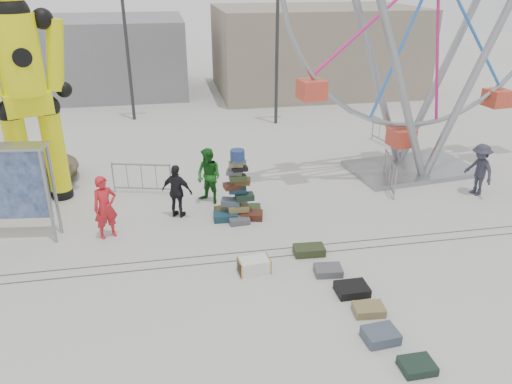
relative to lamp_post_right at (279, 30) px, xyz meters
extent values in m
plane|color=#9E9E99|center=(-3.09, -13.00, -4.48)|extent=(90.00, 90.00, 0.00)
cube|color=#47443F|center=(-3.09, -12.40, -4.48)|extent=(40.00, 0.04, 0.01)
cube|color=#47443F|center=(-3.09, -12.00, -4.48)|extent=(40.00, 0.04, 0.01)
cube|color=gray|center=(3.91, 7.00, -1.98)|extent=(12.00, 8.00, 5.00)
cube|color=gray|center=(-9.09, 9.00, -2.28)|extent=(10.00, 8.00, 4.40)
cylinder|color=#2D2D30|center=(-0.09, 0.00, -0.48)|extent=(0.16, 0.16, 8.00)
cylinder|color=#2D2D30|center=(-7.09, 2.00, -0.48)|extent=(0.16, 0.16, 8.00)
cube|color=#183848|center=(-3.92, -9.98, -4.36)|extent=(0.74, 0.52, 0.23)
cube|color=#481F13|center=(-3.11, -10.05, -4.37)|extent=(0.76, 0.61, 0.22)
cube|color=#433315|center=(-3.88, -9.53, -4.38)|extent=(0.68, 0.51, 0.20)
cube|color=#2E3A1D|center=(-3.07, -9.60, -4.37)|extent=(0.71, 0.55, 0.22)
cube|color=#54555C|center=(-3.54, -10.29, -4.39)|extent=(0.64, 0.46, 0.18)
cube|color=black|center=(-3.46, -9.39, -4.38)|extent=(0.66, 0.51, 0.20)
cube|color=olive|center=(-3.50, -9.88, -4.15)|extent=(0.63, 0.43, 0.20)
cube|color=#435061|center=(-3.72, -9.84, -3.96)|extent=(0.66, 0.54, 0.18)
cube|color=black|center=(-3.31, -9.92, -3.78)|extent=(0.57, 0.40, 0.18)
cube|color=#183848|center=(-3.49, -9.75, -3.61)|extent=(0.59, 0.43, 0.16)
cube|color=#481F13|center=(-3.66, -9.78, -3.45)|extent=(0.57, 0.44, 0.16)
cube|color=#433315|center=(-3.36, -9.85, -3.28)|extent=(0.56, 0.45, 0.16)
cube|color=#2E3A1D|center=(-3.51, -9.93, -3.13)|extent=(0.51, 0.35, 0.14)
cube|color=#54555C|center=(-3.58, -9.80, -2.99)|extent=(0.54, 0.45, 0.14)
cube|color=black|center=(-3.43, -9.89, -2.85)|extent=(0.47, 0.33, 0.13)
cube|color=olive|center=(-3.54, -9.83, -2.72)|extent=(0.48, 0.36, 0.13)
cube|color=#435061|center=(-3.48, -9.91, -2.61)|extent=(0.44, 0.31, 0.11)
cylinder|color=navy|center=(-3.50, -9.88, -2.41)|extent=(0.43, 0.43, 0.29)
sphere|color=black|center=(-10.14, -7.71, -4.34)|extent=(0.74, 0.74, 0.74)
cylinder|color=#F1F50D|center=(-10.14, -7.71, -2.92)|extent=(0.68, 0.68, 3.11)
sphere|color=black|center=(-10.14, -7.71, -1.37)|extent=(0.78, 0.78, 0.78)
sphere|color=black|center=(-9.14, -7.31, -4.34)|extent=(0.74, 0.74, 0.74)
cylinder|color=#F1F50D|center=(-9.14, -7.31, -2.92)|extent=(0.68, 0.68, 3.11)
sphere|color=black|center=(-9.14, -7.31, -1.37)|extent=(0.78, 0.78, 0.78)
cube|color=#F1F50D|center=(-9.64, -7.51, -1.17)|extent=(1.55, 1.23, 0.68)
cylinder|color=#F1F50D|center=(-9.64, -7.51, 0.29)|extent=(1.27, 1.27, 2.34)
sphere|color=black|center=(-9.64, -7.51, 1.46)|extent=(1.07, 1.07, 1.07)
sphere|color=black|center=(-8.87, -7.20, 1.26)|extent=(0.62, 0.62, 0.62)
cylinder|color=#F1F50D|center=(-8.69, -7.13, 0.19)|extent=(0.93, 0.77, 2.19)
sphere|color=black|center=(-8.60, -7.10, -0.88)|extent=(0.51, 0.51, 0.51)
cube|color=gray|center=(3.58, -7.23, -4.39)|extent=(4.87, 3.27, 0.18)
cylinder|color=gray|center=(2.23, -8.23, -0.82)|extent=(3.19, 0.65, 7.42)
cylinder|color=gray|center=(5.14, -7.87, -0.82)|extent=(3.19, 0.65, 7.42)
cylinder|color=gray|center=(2.03, -6.59, -0.82)|extent=(3.19, 0.65, 7.42)
cylinder|color=gray|center=(4.94, -6.24, -0.82)|extent=(3.19, 0.65, 7.42)
cube|color=#C53E2A|center=(3.58, -7.23, -3.11)|extent=(0.92, 0.92, 0.64)
cylinder|color=gray|center=(-8.79, -10.20, -3.09)|extent=(0.09, 0.09, 2.78)
cube|color=navy|center=(-9.71, -10.09, -2.81)|extent=(1.75, 0.24, 2.04)
cube|color=silver|center=(-3.57, -13.00, -4.30)|extent=(0.84, 0.53, 0.37)
cube|color=#2E3A1D|center=(-1.94, -12.41, -4.37)|extent=(0.85, 0.53, 0.23)
cube|color=#54555C|center=(-1.73, -13.42, -4.38)|extent=(0.73, 0.58, 0.19)
cube|color=black|center=(-1.43, -14.32, -4.38)|extent=(0.77, 0.60, 0.21)
cube|color=olive|center=(-1.33, -15.12, -4.38)|extent=(0.72, 0.54, 0.20)
cube|color=#435061|center=(-1.44, -16.01, -4.36)|extent=(0.75, 0.62, 0.24)
cube|color=black|center=(-1.08, -16.93, -4.39)|extent=(0.66, 0.53, 0.18)
imported|color=red|center=(-7.38, -10.40, -3.55)|extent=(0.80, 0.68, 1.86)
imported|color=#175C18|center=(-4.27, -8.62, -3.55)|extent=(1.13, 1.14, 1.85)
imported|color=black|center=(-5.33, -9.48, -3.63)|extent=(1.08, 0.84, 1.71)
imported|color=#282936|center=(4.78, -9.63, -3.58)|extent=(0.85, 1.26, 1.80)
imported|color=#907F5C|center=(-11.12, -5.84, -3.83)|extent=(5.06, 3.13, 1.31)
camera|label=1|loc=(-5.50, -23.63, 2.63)|focal=35.00mm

